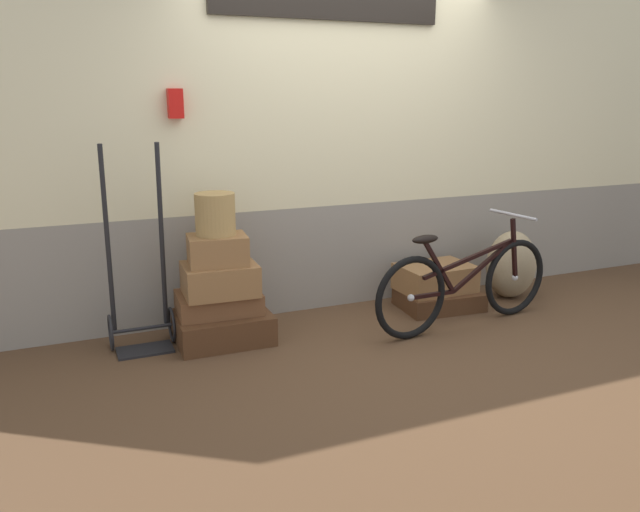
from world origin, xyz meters
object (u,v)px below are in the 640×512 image
Objects in this scene: suitcase_0 at (223,327)px; suitcase_4 at (439,299)px; luggage_trolley at (140,298)px; burlap_sack at (511,265)px; bicycle at (465,284)px; suitcase_2 at (220,279)px; suitcase_1 at (219,302)px; suitcase_3 at (218,250)px; wicker_basket at (215,214)px; suitcase_5 at (435,278)px.

suitcase_0 reaches higher than suitcase_4.
burlap_sack is (3.07, -0.09, -0.06)m from luggage_trolley.
suitcase_2 is at bearing 166.58° from bicycle.
burlap_sack is at bearing 1.12° from suitcase_0.
luggage_trolley is at bearing 178.24° from burlap_sack.
burlap_sack reaches higher than suitcase_0.
suitcase_0 is 2.53m from burlap_sack.
suitcase_1 is 1.83m from suitcase_4.
suitcase_3 is 0.63× the size of suitcase_4.
suitcase_4 is 2.01m from wicker_basket.
suitcase_5 is at bearing 3.92° from suitcase_2.
wicker_basket is (-0.02, 0.03, 0.81)m from suitcase_0.
suitcase_0 is at bearing -175.25° from suitcase_4.
wicker_basket is 0.50× the size of burlap_sack.
suitcase_5 is 2.33m from luggage_trolley.
suitcase_3 is at bearing -179.76° from burlap_sack.
suitcase_2 is at bearing 179.50° from suitcase_5.
suitcase_2 is 1.74× the size of wicker_basket.
bicycle is at bearing -12.90° from luggage_trolley.
suitcase_5 is 0.75m from burlap_sack.
suitcase_5 reaches higher than suitcase_4.
bicycle is (1.75, -0.42, -0.13)m from suitcase_2.
burlap_sack is at bearing -3.90° from suitcase_5.
suitcase_2 is 0.31× the size of bicycle.
burlap_sack is 0.89m from bicycle.
suitcase_5 is 0.36× the size of bicycle.
suitcase_0 is 0.40× the size of bicycle.
suitcase_3 is at bearing -175.47° from suitcase_4.
suitcase_3 reaches higher than suitcase_5.
suitcase_3 is 0.24× the size of bicycle.
suitcase_1 reaches higher than suitcase_0.
suitcase_2 is 1.26× the size of suitcase_3.
suitcase_3 reaches higher than suitcase_0.
suitcase_0 is 0.61m from luggage_trolley.
suitcase_3 is 1.84m from bicycle.
luggage_trolley is (-0.53, 0.11, -0.31)m from suitcase_3.
luggage_trolley is at bearing 174.90° from suitcase_3.
suitcase_5 is 0.42× the size of luggage_trolley.
suitcase_1 is 0.35× the size of bicycle.
burlap_sack is (2.53, 0.02, 0.19)m from suitcase_0.
suitcase_4 is (1.82, -0.03, -0.20)m from suitcase_1.
luggage_trolley reaches higher than burlap_sack.
suitcase_5 is 0.47m from bicycle.
bicycle is at bearing -11.37° from suitcase_1.
suitcase_3 is (-0.01, 0.00, 0.21)m from suitcase_2.
suitcase_0 is at bearing -17.13° from suitcase_3.
wicker_basket reaches higher than suitcase_4.
wicker_basket reaches higher than suitcase_5.
suitcase_5 is (1.79, 0.04, -0.20)m from suitcase_2.
suitcase_2 reaches higher than suitcase_5.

